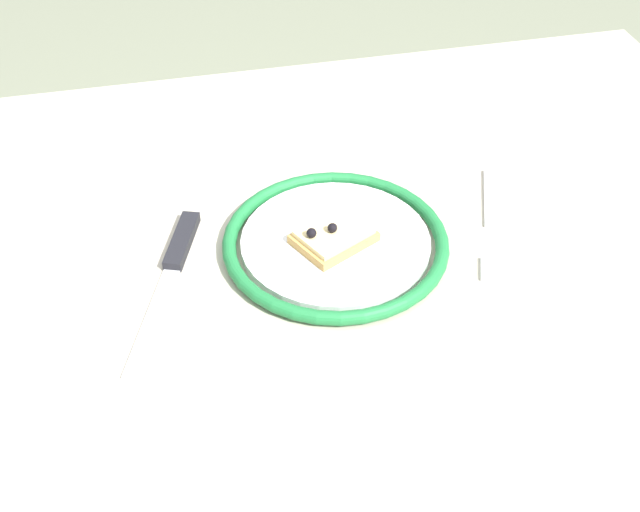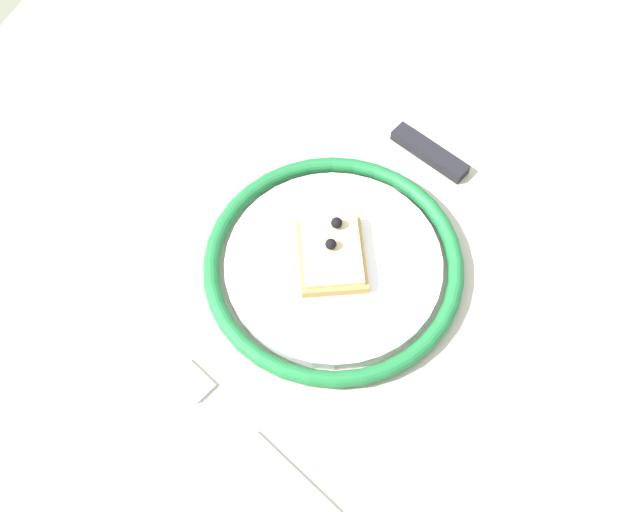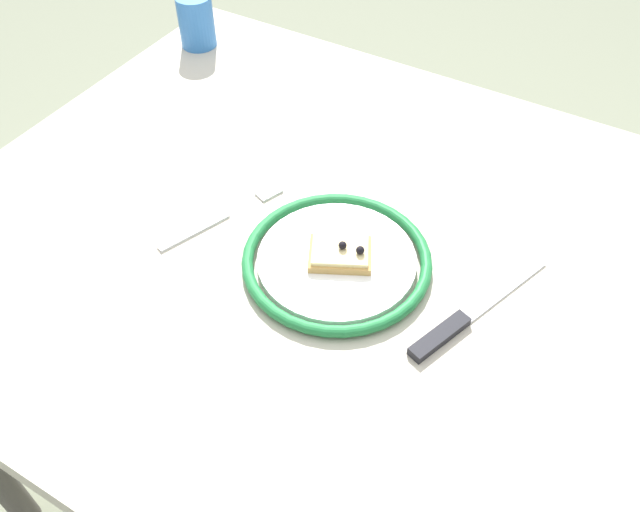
% 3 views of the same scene
% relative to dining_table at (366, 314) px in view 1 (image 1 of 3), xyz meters
% --- Properties ---
extents(dining_table, '(1.10, 0.91, 0.72)m').
position_rel_dining_table_xyz_m(dining_table, '(0.00, 0.00, 0.00)').
color(dining_table, '#BCB29E').
rests_on(dining_table, ground_plane).
extents(plate, '(0.25, 0.25, 0.02)m').
position_rel_dining_table_xyz_m(plate, '(0.03, -0.04, 0.08)').
color(plate, white).
rests_on(plate, dining_table).
extents(pizza_slice_near, '(0.10, 0.09, 0.03)m').
position_rel_dining_table_xyz_m(pizza_slice_near, '(0.03, -0.03, 0.10)').
color(pizza_slice_near, tan).
rests_on(pizza_slice_near, plate).
extents(knife, '(0.10, 0.23, 0.01)m').
position_rel_dining_table_xyz_m(knife, '(0.20, -0.05, 0.08)').
color(knife, silver).
rests_on(knife, dining_table).
extents(fork, '(0.09, 0.19, 0.00)m').
position_rel_dining_table_xyz_m(fork, '(-0.15, -0.04, 0.08)').
color(fork, silver).
rests_on(fork, dining_table).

